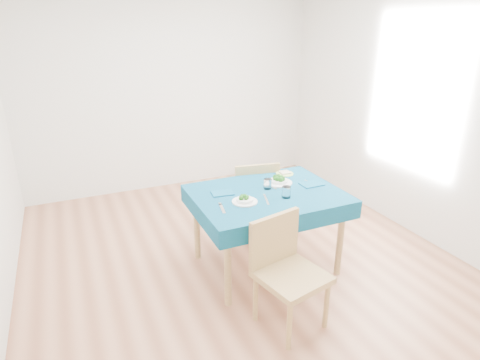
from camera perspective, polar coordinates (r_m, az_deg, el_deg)
name	(u,v)px	position (r m, az deg, el deg)	size (l,w,h in m)	color
room_shell	(240,126)	(3.49, 0.00, 7.64)	(4.02, 4.52, 2.73)	#90573C
table	(266,230)	(3.77, 3.74, -7.11)	(1.31, 1.00, 0.76)	navy
chair_near	(293,260)	(2.99, 7.53, -11.15)	(0.46, 0.50, 1.15)	#9D7D49
chair_far	(252,182)	(4.32, 1.67, -0.29)	(0.47, 0.51, 1.16)	#9D7D49
bowl_near	(245,199)	(3.40, 0.68, -2.68)	(0.22, 0.22, 0.07)	white
bowl_far	(279,179)	(3.82, 5.56, 0.10)	(0.25, 0.25, 0.08)	white
fork_near	(222,208)	(3.30, -2.55, -4.07)	(0.03, 0.19, 0.00)	silver
knife_near	(266,199)	(3.47, 3.76, -2.77)	(0.02, 0.23, 0.00)	silver
fork_far	(272,186)	(3.74, 4.53, -0.92)	(0.02, 0.17, 0.00)	silver
knife_far	(312,183)	(3.87, 10.14, -0.41)	(0.01, 0.19, 0.00)	silver
napkin_near	(222,193)	(3.58, -2.52, -1.88)	(0.19, 0.13, 0.01)	navy
napkin_far	(312,184)	(3.83, 10.16, -0.58)	(0.21, 0.14, 0.01)	navy
tumbler_center	(268,184)	(3.68, 3.95, -0.55)	(0.07, 0.07, 0.09)	white
tumbler_side	(286,192)	(3.51, 6.60, -1.71)	(0.08, 0.08, 0.10)	white
side_plate	(285,174)	(4.07, 6.37, 0.92)	(0.18, 0.18, 0.01)	#C1E46F
bread_slice	(285,172)	(4.07, 6.38, 1.08)	(0.10, 0.10, 0.02)	beige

